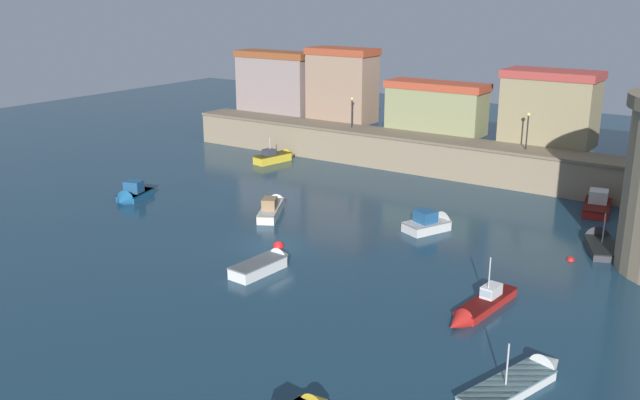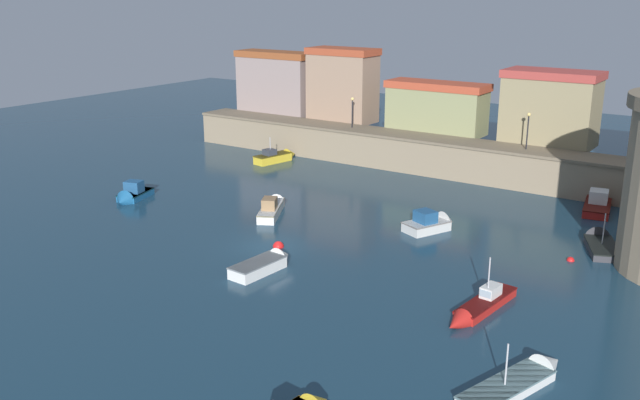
{
  "view_description": "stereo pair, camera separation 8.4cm",
  "coord_description": "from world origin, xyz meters",
  "px_view_note": "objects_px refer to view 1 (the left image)",
  "views": [
    {
      "loc": [
        28.04,
        -35.32,
        16.82
      ],
      "look_at": [
        0.0,
        6.09,
        1.81
      ],
      "focal_mm": 39.53,
      "sensor_mm": 36.0,
      "label": 1
    },
    {
      "loc": [
        28.11,
        -35.27,
        16.82
      ],
      "look_at": [
        0.0,
        6.09,
        1.81
      ],
      "focal_mm": 39.53,
      "sensor_mm": 36.0,
      "label": 2
    }
  ],
  "objects_px": {
    "moored_boat_1": "(273,206)",
    "moored_boat_8": "(266,264)",
    "quay_lamp_0": "(352,107)",
    "moored_boat_9": "(131,195)",
    "moored_boat_5": "(599,242)",
    "moored_boat_6": "(478,307)",
    "moored_boat_7": "(598,201)",
    "quay_lamp_1": "(528,125)",
    "moored_boat_0": "(525,378)",
    "moored_boat_3": "(277,157)",
    "moored_boat_4": "(433,223)",
    "mooring_buoy_1": "(571,260)",
    "mooring_buoy_0": "(278,247)"
  },
  "relations": [
    {
      "from": "moored_boat_1",
      "to": "moored_boat_8",
      "type": "bearing_deg",
      "value": -172.11
    },
    {
      "from": "quay_lamp_0",
      "to": "moored_boat_9",
      "type": "bearing_deg",
      "value": -108.57
    },
    {
      "from": "moored_boat_5",
      "to": "moored_boat_6",
      "type": "bearing_deg",
      "value": 145.72
    },
    {
      "from": "moored_boat_7",
      "to": "moored_boat_8",
      "type": "height_order",
      "value": "moored_boat_7"
    },
    {
      "from": "quay_lamp_1",
      "to": "moored_boat_8",
      "type": "bearing_deg",
      "value": -103.66
    },
    {
      "from": "moored_boat_0",
      "to": "moored_boat_3",
      "type": "xyz_separation_m",
      "value": [
        -34.78,
        27.29,
        0.24
      ]
    },
    {
      "from": "quay_lamp_0",
      "to": "moored_boat_4",
      "type": "bearing_deg",
      "value": -43.06
    },
    {
      "from": "moored_boat_9",
      "to": "moored_boat_0",
      "type": "bearing_deg",
      "value": 58.77
    },
    {
      "from": "moored_boat_8",
      "to": "moored_boat_3",
      "type": "bearing_deg",
      "value": 40.36
    },
    {
      "from": "moored_boat_0",
      "to": "moored_boat_8",
      "type": "relative_size",
      "value": 1.36
    },
    {
      "from": "moored_boat_6",
      "to": "moored_boat_7",
      "type": "height_order",
      "value": "moored_boat_6"
    },
    {
      "from": "moored_boat_0",
      "to": "moored_boat_6",
      "type": "bearing_deg",
      "value": 55.45
    },
    {
      "from": "moored_boat_1",
      "to": "moored_boat_9",
      "type": "xyz_separation_m",
      "value": [
        -11.74,
        -4.01,
        -0.03
      ]
    },
    {
      "from": "moored_boat_5",
      "to": "moored_boat_7",
      "type": "bearing_deg",
      "value": -9.11
    },
    {
      "from": "moored_boat_5",
      "to": "mooring_buoy_1",
      "type": "bearing_deg",
      "value": 143.82
    },
    {
      "from": "moored_boat_0",
      "to": "moored_boat_6",
      "type": "distance_m",
      "value": 7.08
    },
    {
      "from": "moored_boat_8",
      "to": "moored_boat_7",
      "type": "bearing_deg",
      "value": -24.4
    },
    {
      "from": "moored_boat_1",
      "to": "moored_boat_3",
      "type": "xyz_separation_m",
      "value": [
        -10.11,
        13.74,
        0.03
      ]
    },
    {
      "from": "moored_boat_5",
      "to": "moored_boat_6",
      "type": "xyz_separation_m",
      "value": [
        -2.88,
        -14.44,
        0.06
      ]
    },
    {
      "from": "moored_boat_8",
      "to": "mooring_buoy_0",
      "type": "bearing_deg",
      "value": 30.76
    },
    {
      "from": "moored_boat_6",
      "to": "moored_boat_9",
      "type": "relative_size",
      "value": 1.5
    },
    {
      "from": "moored_boat_1",
      "to": "mooring_buoy_0",
      "type": "bearing_deg",
      "value": -167.28
    },
    {
      "from": "moored_boat_0",
      "to": "moored_boat_8",
      "type": "height_order",
      "value": "moored_boat_0"
    },
    {
      "from": "moored_boat_0",
      "to": "mooring_buoy_1",
      "type": "distance_m",
      "value": 16.4
    },
    {
      "from": "moored_boat_4",
      "to": "moored_boat_9",
      "type": "distance_m",
      "value": 25.02
    },
    {
      "from": "quay_lamp_0",
      "to": "moored_boat_1",
      "type": "bearing_deg",
      "value": -77.31
    },
    {
      "from": "moored_boat_5",
      "to": "moored_boat_8",
      "type": "distance_m",
      "value": 22.8
    },
    {
      "from": "quay_lamp_0",
      "to": "moored_boat_4",
      "type": "xyz_separation_m",
      "value": [
        16.39,
        -15.32,
        -4.93
      ]
    },
    {
      "from": "mooring_buoy_0",
      "to": "moored_boat_1",
      "type": "bearing_deg",
      "value": 130.66
    },
    {
      "from": "quay_lamp_0",
      "to": "mooring_buoy_1",
      "type": "height_order",
      "value": "quay_lamp_0"
    },
    {
      "from": "moored_boat_3",
      "to": "mooring_buoy_0",
      "type": "bearing_deg",
      "value": -130.7
    },
    {
      "from": "moored_boat_7",
      "to": "moored_boat_8",
      "type": "xyz_separation_m",
      "value": [
        -13.9,
        -25.46,
        -0.07
      ]
    },
    {
      "from": "mooring_buoy_0",
      "to": "mooring_buoy_1",
      "type": "relative_size",
      "value": 1.54
    },
    {
      "from": "moored_boat_5",
      "to": "moored_boat_9",
      "type": "height_order",
      "value": "moored_boat_5"
    },
    {
      "from": "quay_lamp_1",
      "to": "moored_boat_0",
      "type": "bearing_deg",
      "value": -71.18
    },
    {
      "from": "moored_boat_1",
      "to": "moored_boat_6",
      "type": "relative_size",
      "value": 0.96
    },
    {
      "from": "quay_lamp_1",
      "to": "moored_boat_8",
      "type": "xyz_separation_m",
      "value": [
        -6.83,
        -28.11,
        -5.14
      ]
    },
    {
      "from": "quay_lamp_0",
      "to": "moored_boat_9",
      "type": "distance_m",
      "value": 24.29
    },
    {
      "from": "quay_lamp_1",
      "to": "moored_boat_3",
      "type": "relative_size",
      "value": 0.62
    },
    {
      "from": "mooring_buoy_1",
      "to": "quay_lamp_0",
      "type": "bearing_deg",
      "value": 149.04
    },
    {
      "from": "quay_lamp_1",
      "to": "moored_boat_4",
      "type": "relative_size",
      "value": 0.72
    },
    {
      "from": "quay_lamp_1",
      "to": "moored_boat_8",
      "type": "distance_m",
      "value": 29.38
    },
    {
      "from": "moored_boat_4",
      "to": "moored_boat_8",
      "type": "distance_m",
      "value": 13.85
    },
    {
      "from": "moored_boat_7",
      "to": "mooring_buoy_0",
      "type": "bearing_deg",
      "value": 134.3
    },
    {
      "from": "moored_boat_9",
      "to": "quay_lamp_1",
      "type": "bearing_deg",
      "value": 114.94
    },
    {
      "from": "moored_boat_9",
      "to": "moored_boat_6",
      "type": "bearing_deg",
      "value": 66.32
    },
    {
      "from": "moored_boat_8",
      "to": "moored_boat_6",
      "type": "bearing_deg",
      "value": -79.09
    },
    {
      "from": "quay_lamp_0",
      "to": "moored_boat_3",
      "type": "distance_m",
      "value": 9.09
    },
    {
      "from": "moored_boat_3",
      "to": "moored_boat_4",
      "type": "height_order",
      "value": "moored_boat_3"
    },
    {
      "from": "quay_lamp_0",
      "to": "moored_boat_4",
      "type": "relative_size",
      "value": 0.69
    }
  ]
}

